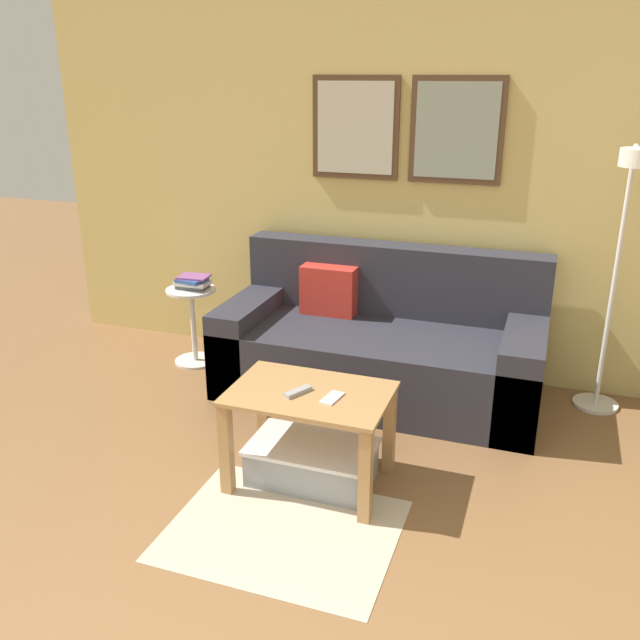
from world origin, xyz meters
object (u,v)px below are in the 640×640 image
at_px(book_stack, 193,282).
at_px(remote_control, 298,392).
at_px(floor_lamp, 622,249).
at_px(couch, 380,347).
at_px(storage_bin, 312,462).
at_px(coffee_table, 310,413).
at_px(cell_phone, 332,398).
at_px(side_table, 193,319).

bearing_deg(book_stack, remote_control, -43.80).
bearing_deg(floor_lamp, remote_control, -139.16).
relative_size(couch, storage_bin, 3.17).
xyz_separation_m(coffee_table, storage_bin, (0.00, 0.01, -0.28)).
xyz_separation_m(remote_control, cell_phone, (0.17, 0.00, -0.01)).
relative_size(couch, book_stack, 8.57).
height_order(floor_lamp, remote_control, floor_lamp).
relative_size(storage_bin, remote_control, 4.15).
height_order(remote_control, cell_phone, remote_control).
bearing_deg(storage_bin, couch, 87.06).
height_order(book_stack, cell_phone, book_stack).
distance_m(couch, coffee_table, 1.13).
bearing_deg(coffee_table, side_table, 138.67).
bearing_deg(storage_bin, cell_phone, -20.18).
xyz_separation_m(coffee_table, cell_phone, (0.12, -0.03, 0.12)).
bearing_deg(cell_phone, storage_bin, 168.48).
bearing_deg(cell_phone, side_table, 149.14).
bearing_deg(couch, book_stack, 179.08).
bearing_deg(storage_bin, remote_control, -136.41).
bearing_deg(couch, side_table, 179.61).
bearing_deg(side_table, storage_bin, -40.95).
xyz_separation_m(side_table, remote_control, (1.24, -1.17, 0.18)).
xyz_separation_m(side_table, book_stack, (0.01, 0.01, 0.26)).
xyz_separation_m(couch, side_table, (-1.35, 0.01, 0.02)).
height_order(coffee_table, book_stack, book_stack).
height_order(couch, side_table, couch).
xyz_separation_m(couch, storage_bin, (-0.06, -1.11, -0.20)).
xyz_separation_m(coffee_table, remote_control, (-0.05, -0.04, 0.13)).
bearing_deg(remote_control, coffee_table, 66.13).
distance_m(coffee_table, book_stack, 1.72).
distance_m(floor_lamp, cell_phone, 1.83).
relative_size(side_table, cell_phone, 3.87).
height_order(storage_bin, floor_lamp, floor_lamp).
distance_m(book_stack, cell_phone, 1.83).
distance_m(floor_lamp, side_table, 2.76).
relative_size(storage_bin, floor_lamp, 0.39).
height_order(couch, coffee_table, couch).
distance_m(coffee_table, floor_lamp, 1.94).
xyz_separation_m(couch, cell_phone, (0.06, -1.15, 0.20)).
height_order(side_table, book_stack, book_stack).
distance_m(couch, book_stack, 1.37).
distance_m(side_table, remote_control, 1.71).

